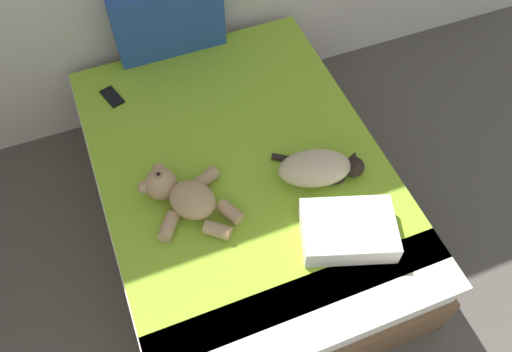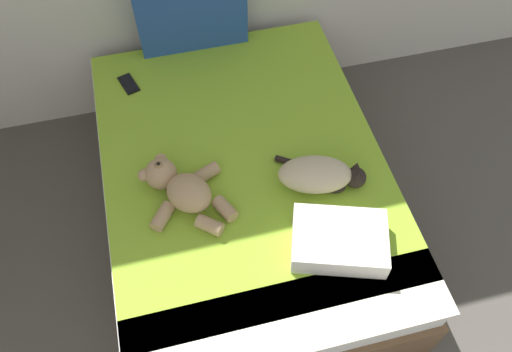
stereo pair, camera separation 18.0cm
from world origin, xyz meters
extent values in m
cube|color=brown|center=(1.82, 2.80, 0.15)|extent=(1.40, 1.90, 0.30)
cube|color=white|center=(1.82, 2.80, 0.41)|extent=(1.36, 1.85, 0.21)
cube|color=#8CB72D|center=(1.82, 2.86, 0.52)|extent=(1.34, 1.71, 0.02)
cube|color=silver|center=(1.82, 2.00, 0.52)|extent=(1.34, 0.30, 0.02)
cube|color=#264C99|center=(1.74, 3.68, 0.73)|extent=(0.60, 0.10, 0.40)
ellipsoid|color=#C6B293|center=(2.11, 2.60, 0.61)|extent=(0.38, 0.27, 0.15)
sphere|color=black|center=(2.29, 2.55, 0.58)|extent=(0.10, 0.10, 0.10)
cone|color=black|center=(2.30, 2.58, 0.64)|extent=(0.04, 0.04, 0.04)
cone|color=black|center=(2.29, 2.52, 0.64)|extent=(0.04, 0.04, 0.04)
cylinder|color=black|center=(2.04, 2.73, 0.55)|extent=(0.15, 0.12, 0.03)
ellipsoid|color=black|center=(2.19, 2.54, 0.55)|extent=(0.11, 0.08, 0.04)
ellipsoid|color=tan|center=(1.53, 2.64, 0.61)|extent=(0.28, 0.28, 0.15)
sphere|color=tan|center=(1.42, 2.77, 0.61)|extent=(0.15, 0.15, 0.15)
sphere|color=#8E6B49|center=(1.42, 2.77, 0.66)|extent=(0.06, 0.06, 0.06)
sphere|color=black|center=(1.42, 2.77, 0.68)|extent=(0.02, 0.02, 0.02)
sphere|color=tan|center=(1.35, 2.78, 0.61)|extent=(0.06, 0.06, 0.06)
sphere|color=tan|center=(1.44, 2.85, 0.61)|extent=(0.06, 0.06, 0.06)
cylinder|color=tan|center=(1.40, 2.57, 0.56)|extent=(0.13, 0.14, 0.06)
cylinder|color=tan|center=(1.59, 2.48, 0.56)|extent=(0.13, 0.12, 0.06)
cylinder|color=tan|center=(1.63, 2.75, 0.56)|extent=(0.14, 0.11, 0.06)
cylinder|color=tan|center=(1.67, 2.54, 0.56)|extent=(0.11, 0.13, 0.06)
cube|color=black|center=(1.33, 3.45, 0.54)|extent=(0.11, 0.16, 0.01)
cube|color=black|center=(1.33, 3.45, 0.54)|extent=(0.10, 0.14, 0.00)
cube|color=white|center=(2.11, 2.26, 0.59)|extent=(0.47, 0.39, 0.11)
camera|label=1|loc=(1.35, 1.39, 2.57)|focal=36.61mm
camera|label=2|loc=(1.52, 1.34, 2.57)|focal=36.61mm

